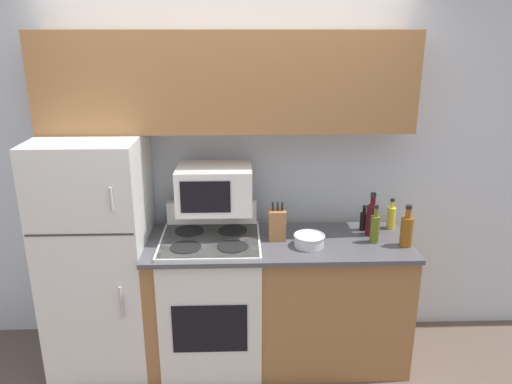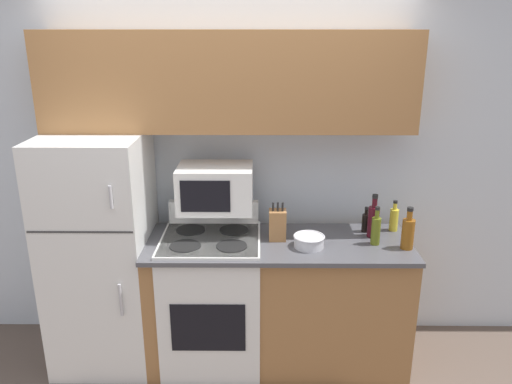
{
  "view_description": "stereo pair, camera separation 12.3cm",
  "coord_description": "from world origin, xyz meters",
  "px_view_note": "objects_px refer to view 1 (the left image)",
  "views": [
    {
      "loc": [
        0.08,
        -2.75,
        2.27
      ],
      "look_at": [
        0.18,
        0.27,
        1.27
      ],
      "focal_mm": 35.0,
      "sensor_mm": 36.0,
      "label": 1
    },
    {
      "loc": [
        0.2,
        -2.75,
        2.27
      ],
      "look_at": [
        0.18,
        0.27,
        1.27
      ],
      "focal_mm": 35.0,
      "sensor_mm": 36.0,
      "label": 2
    }
  ],
  "objects_px": {
    "refrigerator": "(100,254)",
    "bottle_whiskey": "(407,230)",
    "microwave": "(214,188)",
    "bottle_cooking_spray": "(391,217)",
    "bottle_wine_red": "(372,218)",
    "bottle_olive_oil": "(375,228)",
    "stove": "(212,299)",
    "knife_block": "(277,224)",
    "bottle_soy_sauce": "(364,220)",
    "bowl": "(309,240)"
  },
  "relations": [
    {
      "from": "stove",
      "to": "knife_block",
      "type": "distance_m",
      "value": 0.7
    },
    {
      "from": "knife_block",
      "to": "bottle_cooking_spray",
      "type": "bearing_deg",
      "value": 11.23
    },
    {
      "from": "bottle_soy_sauce",
      "to": "bottle_whiskey",
      "type": "bearing_deg",
      "value": -52.67
    },
    {
      "from": "bottle_whiskey",
      "to": "microwave",
      "type": "bearing_deg",
      "value": 169.84
    },
    {
      "from": "stove",
      "to": "bottle_whiskey",
      "type": "xyz_separation_m",
      "value": [
        1.27,
        -0.11,
        0.54
      ]
    },
    {
      "from": "refrigerator",
      "to": "bottle_olive_oil",
      "type": "distance_m",
      "value": 1.85
    },
    {
      "from": "bowl",
      "to": "bottle_whiskey",
      "type": "bearing_deg",
      "value": -1.61
    },
    {
      "from": "bowl",
      "to": "bottle_cooking_spray",
      "type": "bearing_deg",
      "value": 24.66
    },
    {
      "from": "refrigerator",
      "to": "bowl",
      "type": "height_order",
      "value": "refrigerator"
    },
    {
      "from": "refrigerator",
      "to": "bottle_cooking_spray",
      "type": "height_order",
      "value": "refrigerator"
    },
    {
      "from": "refrigerator",
      "to": "stove",
      "type": "xyz_separation_m",
      "value": [
        0.75,
        -0.05,
        -0.33
      ]
    },
    {
      "from": "bottle_wine_red",
      "to": "bottle_soy_sauce",
      "type": "xyz_separation_m",
      "value": [
        -0.03,
        0.08,
        -0.05
      ]
    },
    {
      "from": "bottle_whiskey",
      "to": "refrigerator",
      "type": "bearing_deg",
      "value": 175.42
    },
    {
      "from": "bottle_olive_oil",
      "to": "bottle_whiskey",
      "type": "xyz_separation_m",
      "value": [
        0.19,
        -0.07,
        0.01
      ]
    },
    {
      "from": "refrigerator",
      "to": "bottle_wine_red",
      "type": "distance_m",
      "value": 1.86
    },
    {
      "from": "microwave",
      "to": "bottle_cooking_spray",
      "type": "xyz_separation_m",
      "value": [
        1.23,
        0.08,
        -0.25
      ]
    },
    {
      "from": "knife_block",
      "to": "bottle_soy_sauce",
      "type": "bearing_deg",
      "value": 12.64
    },
    {
      "from": "stove",
      "to": "microwave",
      "type": "relative_size",
      "value": 2.22
    },
    {
      "from": "refrigerator",
      "to": "bowl",
      "type": "xyz_separation_m",
      "value": [
        1.4,
        -0.14,
        0.15
      ]
    },
    {
      "from": "microwave",
      "to": "bowl",
      "type": "relative_size",
      "value": 2.42
    },
    {
      "from": "refrigerator",
      "to": "bottle_whiskey",
      "type": "xyz_separation_m",
      "value": [
        2.02,
        -0.16,
        0.22
      ]
    },
    {
      "from": "bowl",
      "to": "bottle_whiskey",
      "type": "xyz_separation_m",
      "value": [
        0.63,
        -0.02,
        0.07
      ]
    },
    {
      "from": "knife_block",
      "to": "bottle_cooking_spray",
      "type": "xyz_separation_m",
      "value": [
        0.82,
        0.16,
        -0.02
      ]
    },
    {
      "from": "knife_block",
      "to": "stove",
      "type": "bearing_deg",
      "value": -176.12
    },
    {
      "from": "refrigerator",
      "to": "bottle_soy_sauce",
      "type": "distance_m",
      "value": 1.83
    },
    {
      "from": "bowl",
      "to": "bottle_olive_oil",
      "type": "xyz_separation_m",
      "value": [
        0.44,
        0.05,
        0.06
      ]
    },
    {
      "from": "bottle_soy_sauce",
      "to": "bottle_wine_red",
      "type": "bearing_deg",
      "value": -69.58
    },
    {
      "from": "bottle_cooking_spray",
      "to": "microwave",
      "type": "bearing_deg",
      "value": -176.38
    },
    {
      "from": "bottle_wine_red",
      "to": "refrigerator",
      "type": "bearing_deg",
      "value": -179.09
    },
    {
      "from": "refrigerator",
      "to": "stove",
      "type": "height_order",
      "value": "refrigerator"
    },
    {
      "from": "bottle_whiskey",
      "to": "knife_block",
      "type": "bearing_deg",
      "value": 170.5
    },
    {
      "from": "bottle_wine_red",
      "to": "bottle_olive_oil",
      "type": "relative_size",
      "value": 1.15
    },
    {
      "from": "bottle_olive_oil",
      "to": "bottle_wine_red",
      "type": "bearing_deg",
      "value": 85.59
    },
    {
      "from": "bottle_cooking_spray",
      "to": "bottle_whiskey",
      "type": "relative_size",
      "value": 0.79
    },
    {
      "from": "stove",
      "to": "bottle_cooking_spray",
      "type": "height_order",
      "value": "bottle_cooking_spray"
    },
    {
      "from": "microwave",
      "to": "bottle_whiskey",
      "type": "bearing_deg",
      "value": -10.16
    },
    {
      "from": "microwave",
      "to": "bottle_cooking_spray",
      "type": "bearing_deg",
      "value": 3.62
    },
    {
      "from": "microwave",
      "to": "bottle_olive_oil",
      "type": "distance_m",
      "value": 1.09
    },
    {
      "from": "refrigerator",
      "to": "bowl",
      "type": "distance_m",
      "value": 1.41
    },
    {
      "from": "knife_block",
      "to": "bowl",
      "type": "bearing_deg",
      "value": -31.11
    },
    {
      "from": "microwave",
      "to": "bottle_olive_oil",
      "type": "relative_size",
      "value": 1.9
    },
    {
      "from": "bottle_cooking_spray",
      "to": "bottle_soy_sauce",
      "type": "relative_size",
      "value": 1.22
    },
    {
      "from": "bottle_wine_red",
      "to": "bottle_olive_oil",
      "type": "xyz_separation_m",
      "value": [
        -0.01,
        -0.13,
        -0.02
      ]
    },
    {
      "from": "bowl",
      "to": "bottle_wine_red",
      "type": "distance_m",
      "value": 0.49
    },
    {
      "from": "microwave",
      "to": "knife_block",
      "type": "xyz_separation_m",
      "value": [
        0.41,
        -0.08,
        -0.23
      ]
    },
    {
      "from": "bowl",
      "to": "bottle_soy_sauce",
      "type": "relative_size",
      "value": 1.13
    },
    {
      "from": "stove",
      "to": "bottle_cooking_spray",
      "type": "xyz_separation_m",
      "value": [
        1.26,
        0.19,
        0.52
      ]
    },
    {
      "from": "bottle_olive_oil",
      "to": "knife_block",
      "type": "bearing_deg",
      "value": 173.46
    },
    {
      "from": "microwave",
      "to": "bottle_cooking_spray",
      "type": "distance_m",
      "value": 1.26
    },
    {
      "from": "stove",
      "to": "bottle_whiskey",
      "type": "relative_size",
      "value": 3.92
    }
  ]
}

